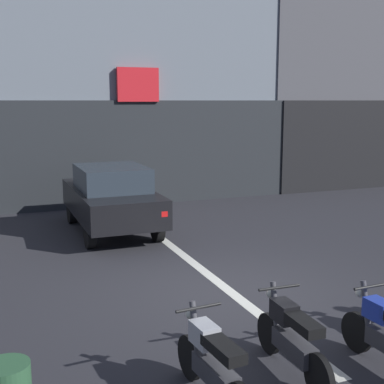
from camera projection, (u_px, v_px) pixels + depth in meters
The scene contains 7 objects.
ground_plane at pixel (232, 293), 8.79m from camera, with size 120.00×120.00×0.00m, color #2B2B30.
lane_centre_line at pixel (137, 219), 14.29m from camera, with size 0.20×18.00×0.01m, color silver.
building_mid_block at pixel (104, 1), 19.61m from camera, with size 10.32×9.75×13.81m.
building_far_right at pixel (322, 26), 23.18m from camera, with size 10.00×9.78×12.96m.
car_black_crossing_near at pixel (111, 197), 12.75m from camera, with size 1.76×4.10×1.64m.
motorcycle_silver_row_leftmost at pixel (213, 363), 5.53m from camera, with size 0.55×1.67×0.98m.
motorcycle_black_row_left_mid at pixel (292, 337), 6.13m from camera, with size 0.55×1.67×0.98m.
Camera 1 is at (-3.68, -7.54, 3.19)m, focal length 48.97 mm.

